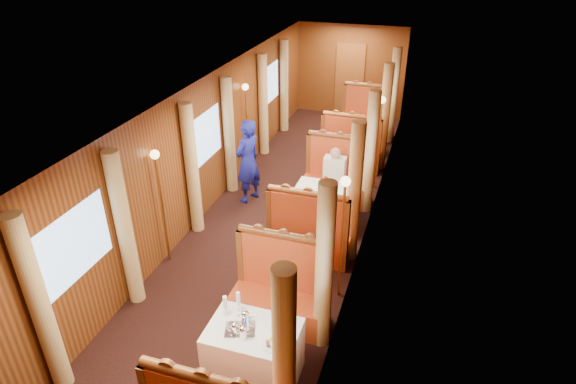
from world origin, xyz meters
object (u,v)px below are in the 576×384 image
at_px(banquette_far_aft, 366,120).
at_px(passenger, 334,172).
at_px(teapot_right, 243,333).
at_px(fruit_plate, 272,344).
at_px(table_near, 254,353).
at_px(tea_tray, 240,330).
at_px(teapot_back, 245,318).
at_px(teapot_left, 235,329).
at_px(steward, 248,162).
at_px(banquette_mid_aft, 337,180).
at_px(rose_vase_far, 362,115).
at_px(banquette_far_fwd, 351,151).
at_px(rose_vase_mid, 326,180).
at_px(table_far, 359,136).
at_px(table_mid, 324,208).
at_px(banquette_near_aft, 281,295).
at_px(banquette_mid_fwd, 309,236).

relative_size(banquette_far_aft, passenger, 1.76).
bearing_deg(banquette_far_aft, teapot_right, -90.38).
bearing_deg(fruit_plate, table_near, 152.66).
bearing_deg(passenger, teapot_right, -90.71).
relative_size(tea_tray, teapot_back, 2.16).
height_order(teapot_left, steward, steward).
xyz_separation_m(teapot_right, steward, (-1.58, 4.13, 0.02)).
distance_m(banquette_mid_aft, rose_vase_far, 2.50).
relative_size(banquette_far_fwd, rose_vase_mid, 3.72).
distance_m(banquette_far_fwd, steward, 2.62).
height_order(rose_vase_far, steward, steward).
bearing_deg(table_far, teapot_left, -91.32).
relative_size(rose_vase_far, steward, 0.22).
bearing_deg(rose_vase_mid, table_mid, -84.66).
relative_size(teapot_back, steward, 0.09).
relative_size(table_mid, fruit_plate, 4.47).
height_order(banquette_mid_aft, tea_tray, banquette_mid_aft).
bearing_deg(table_near, teapot_back, 144.84).
height_order(banquette_far_fwd, fruit_plate, banquette_far_fwd).
bearing_deg(banquette_near_aft, teapot_right, -92.66).
height_order(teapot_back, passenger, passenger).
relative_size(table_near, teapot_back, 6.67).
height_order(banquette_mid_fwd, banquette_mid_aft, same).
height_order(table_far, rose_vase_far, rose_vase_far).
bearing_deg(banquette_far_fwd, banquette_far_aft, 90.00).
height_order(banquette_mid_fwd, table_far, banquette_mid_fwd).
height_order(table_mid, table_far, same).
distance_m(banquette_mid_aft, banquette_far_fwd, 1.47).
height_order(teapot_right, steward, steward).
bearing_deg(banquette_far_aft, table_mid, -90.00).
bearing_deg(rose_vase_mid, teapot_right, -90.82).
distance_m(banquette_mid_aft, tea_tray, 4.58).
xyz_separation_m(tea_tray, fruit_plate, (0.42, -0.10, 0.01)).
distance_m(table_mid, banquette_mid_aft, 1.02).
height_order(banquette_mid_fwd, rose_vase_mid, banquette_mid_fwd).
height_order(banquette_far_fwd, tea_tray, banquette_far_fwd).
xyz_separation_m(teapot_left, fruit_plate, (0.45, -0.03, -0.04)).
bearing_deg(teapot_right, fruit_plate, 0.42).
xyz_separation_m(banquette_near_aft, banquette_far_fwd, (0.00, 4.97, 0.00)).
height_order(banquette_mid_aft, table_far, banquette_mid_aft).
relative_size(banquette_far_fwd, passenger, 1.76).
distance_m(table_mid, banquette_mid_fwd, 1.02).
height_order(banquette_near_aft, teapot_back, banquette_near_aft).
height_order(rose_vase_far, passenger, passenger).
bearing_deg(banquette_far_aft, banquette_mid_aft, -90.00).
bearing_deg(banquette_far_fwd, fruit_plate, -87.30).
relative_size(teapot_left, teapot_right, 0.96).
distance_m(rose_vase_far, passenger, 2.74).
height_order(teapot_back, rose_vase_far, rose_vase_far).
bearing_deg(steward, banquette_mid_fwd, 68.29).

